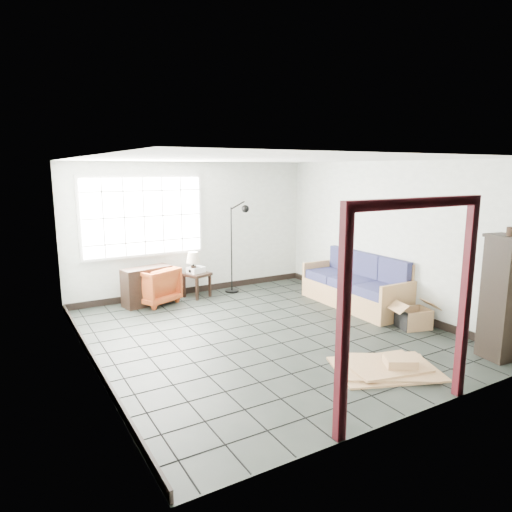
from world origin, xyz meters
TOP-DOWN VIEW (x-y plane):
  - ground at (0.00, 0.00)m, footprint 5.50×5.50m
  - room_shell at (0.00, 0.03)m, footprint 5.02×5.52m
  - window_panel at (-1.00, 2.70)m, footprint 2.32×0.08m
  - doorway_trim at (0.00, -2.70)m, footprint 1.80×0.08m
  - futon_sofa at (2.22, 0.39)m, footprint 0.85×2.16m
  - armchair at (-0.95, 2.40)m, footprint 0.95×0.93m
  - side_table at (-0.09, 2.40)m, footprint 0.57×0.57m
  - table_lamp at (-0.15, 2.41)m, footprint 0.35×0.35m
  - projector at (-0.10, 2.43)m, footprint 0.37×0.33m
  - floor_lamp at (0.80, 2.35)m, footprint 0.48×0.33m
  - console_shelf at (-1.08, 2.40)m, footprint 0.95×0.53m
  - tall_shelf at (2.15, -2.31)m, footprint 0.40×0.49m
  - open_box at (2.15, -0.96)m, footprint 0.82×0.54m
  - cardboard_pile at (0.64, -1.87)m, footprint 1.49×1.28m

SIDE VIEW (x-z plane):
  - ground at x=0.00m, z-range 0.00..0.00m
  - cardboard_pile at x=0.64m, z-range -0.04..0.14m
  - open_box at x=2.15m, z-range -0.06..0.37m
  - futon_sofa at x=2.22m, z-range -0.13..0.82m
  - console_shelf at x=-1.08m, z-range 0.00..0.70m
  - armchair at x=-0.95m, z-range 0.00..0.76m
  - side_table at x=-0.09m, z-range 0.16..0.64m
  - projector at x=-0.10m, z-range 0.48..0.59m
  - table_lamp at x=-0.15m, z-range 0.56..0.98m
  - tall_shelf at x=2.15m, z-range 0.01..1.66m
  - floor_lamp at x=0.80m, z-range 0.06..1.90m
  - doorway_trim at x=0.00m, z-range 0.28..2.48m
  - window_panel at x=-1.00m, z-range 0.84..2.36m
  - room_shell at x=0.00m, z-range 0.37..2.98m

